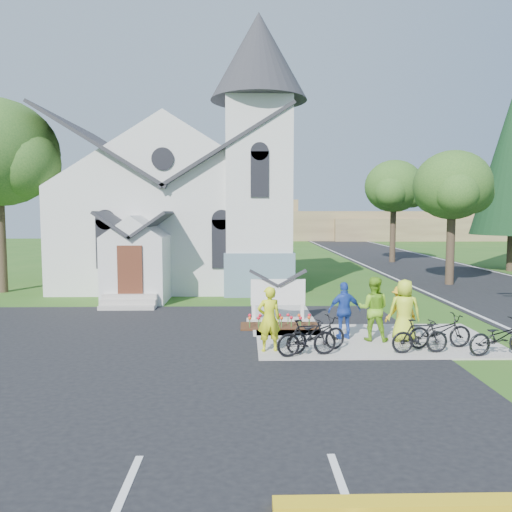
{
  "coord_description": "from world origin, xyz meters",
  "views": [
    {
      "loc": [
        -2.34,
        -14.02,
        3.82
      ],
      "look_at": [
        -1.93,
        5.0,
        2.16
      ],
      "focal_mm": 35.0,
      "sensor_mm": 36.0,
      "label": 1
    }
  ],
  "objects_px": {
    "bike_4": "(500,337)",
    "bike_1": "(307,338)",
    "cyclist_2": "(344,310)",
    "cyclist_3": "(401,312)",
    "bike_2": "(439,331)",
    "bike_3": "(420,336)",
    "cyclist_1": "(373,309)",
    "cyclist_0": "(269,319)",
    "cyclist_4": "(404,311)",
    "bike_0": "(316,334)",
    "church_sign": "(278,293)"
  },
  "relations": [
    {
      "from": "bike_4",
      "to": "bike_1",
      "type": "bearing_deg",
      "value": 78.5
    },
    {
      "from": "cyclist_2",
      "to": "cyclist_3",
      "type": "height_order",
      "value": "cyclist_2"
    },
    {
      "from": "bike_2",
      "to": "bike_1",
      "type": "bearing_deg",
      "value": 94.27
    },
    {
      "from": "bike_1",
      "to": "bike_3",
      "type": "height_order",
      "value": "bike_1"
    },
    {
      "from": "cyclist_1",
      "to": "cyclist_3",
      "type": "xyz_separation_m",
      "value": [
        0.92,
        0.28,
        -0.15
      ]
    },
    {
      "from": "bike_3",
      "to": "bike_4",
      "type": "bearing_deg",
      "value": -99.32
    },
    {
      "from": "bike_1",
      "to": "bike_2",
      "type": "xyz_separation_m",
      "value": [
        3.79,
        0.7,
        -0.01
      ]
    },
    {
      "from": "cyclist_0",
      "to": "cyclist_4",
      "type": "distance_m",
      "value": 4.11
    },
    {
      "from": "bike_0",
      "to": "bike_4",
      "type": "xyz_separation_m",
      "value": [
        4.83,
        -0.41,
        0.0
      ]
    },
    {
      "from": "bike_0",
      "to": "bike_3",
      "type": "height_order",
      "value": "bike_0"
    },
    {
      "from": "bike_2",
      "to": "bike_3",
      "type": "distance_m",
      "value": 0.88
    },
    {
      "from": "bike_0",
      "to": "bike_3",
      "type": "distance_m",
      "value": 2.78
    },
    {
      "from": "cyclist_3",
      "to": "bike_1",
      "type": "bearing_deg",
      "value": 15.99
    },
    {
      "from": "church_sign",
      "to": "bike_3",
      "type": "xyz_separation_m",
      "value": [
        3.54,
        -4.2,
        -0.51
      ]
    },
    {
      "from": "bike_3",
      "to": "bike_2",
      "type": "bearing_deg",
      "value": -59.09
    },
    {
      "from": "bike_1",
      "to": "bike_4",
      "type": "relative_size",
      "value": 0.9
    },
    {
      "from": "bike_2",
      "to": "bike_4",
      "type": "xyz_separation_m",
      "value": [
        1.34,
        -0.7,
        0.0
      ]
    },
    {
      "from": "bike_0",
      "to": "cyclist_4",
      "type": "height_order",
      "value": "cyclist_4"
    },
    {
      "from": "cyclist_0",
      "to": "cyclist_2",
      "type": "relative_size",
      "value": 1.04
    },
    {
      "from": "cyclist_4",
      "to": "bike_4",
      "type": "distance_m",
      "value": 2.57
    },
    {
      "from": "church_sign",
      "to": "bike_1",
      "type": "xyz_separation_m",
      "value": [
        0.47,
        -4.4,
        -0.48
      ]
    },
    {
      "from": "cyclist_1",
      "to": "cyclist_2",
      "type": "relative_size",
      "value": 1.11
    },
    {
      "from": "cyclist_1",
      "to": "cyclist_0",
      "type": "bearing_deg",
      "value": 34.87
    },
    {
      "from": "cyclist_1",
      "to": "bike_1",
      "type": "xyz_separation_m",
      "value": [
        -2.15,
        -1.59,
        -0.45
      ]
    },
    {
      "from": "bike_2",
      "to": "bike_3",
      "type": "height_order",
      "value": "bike_2"
    },
    {
      "from": "church_sign",
      "to": "cyclist_3",
      "type": "distance_m",
      "value": 4.36
    },
    {
      "from": "church_sign",
      "to": "bike_3",
      "type": "relative_size",
      "value": 1.42
    },
    {
      "from": "bike_1",
      "to": "bike_2",
      "type": "distance_m",
      "value": 3.86
    },
    {
      "from": "bike_0",
      "to": "bike_2",
      "type": "relative_size",
      "value": 1.0
    },
    {
      "from": "cyclist_1",
      "to": "cyclist_3",
      "type": "relative_size",
      "value": 1.19
    },
    {
      "from": "cyclist_1",
      "to": "cyclist_3",
      "type": "height_order",
      "value": "cyclist_1"
    },
    {
      "from": "bike_0",
      "to": "bike_1",
      "type": "distance_m",
      "value": 0.51
    },
    {
      "from": "bike_1",
      "to": "cyclist_4",
      "type": "xyz_separation_m",
      "value": [
        3.03,
        1.43,
        0.43
      ]
    },
    {
      "from": "bike_1",
      "to": "bike_3",
      "type": "bearing_deg",
      "value": -98.31
    },
    {
      "from": "bike_0",
      "to": "cyclist_3",
      "type": "bearing_deg",
      "value": -85.61
    },
    {
      "from": "cyclist_1",
      "to": "bike_3",
      "type": "xyz_separation_m",
      "value": [
        0.91,
        -1.38,
        -0.48
      ]
    },
    {
      "from": "cyclist_1",
      "to": "cyclist_4",
      "type": "distance_m",
      "value": 0.89
    },
    {
      "from": "cyclist_2",
      "to": "bike_2",
      "type": "relative_size",
      "value": 0.94
    },
    {
      "from": "bike_0",
      "to": "church_sign",
      "type": "bearing_deg",
      "value": -12.3
    },
    {
      "from": "cyclist_0",
      "to": "cyclist_2",
      "type": "bearing_deg",
      "value": -161.56
    },
    {
      "from": "church_sign",
      "to": "bike_1",
      "type": "relative_size",
      "value": 1.34
    },
    {
      "from": "bike_3",
      "to": "church_sign",
      "type": "bearing_deg",
      "value": 36.45
    },
    {
      "from": "cyclist_0",
      "to": "bike_4",
      "type": "xyz_separation_m",
      "value": [
        6.1,
        -0.51,
        -0.41
      ]
    },
    {
      "from": "cyclist_3",
      "to": "bike_4",
      "type": "distance_m",
      "value": 2.79
    },
    {
      "from": "bike_2",
      "to": "cyclist_4",
      "type": "height_order",
      "value": "cyclist_4"
    },
    {
      "from": "cyclist_2",
      "to": "cyclist_4",
      "type": "distance_m",
      "value": 1.73
    },
    {
      "from": "bike_1",
      "to": "cyclist_2",
      "type": "bearing_deg",
      "value": -48.89
    },
    {
      "from": "cyclist_0",
      "to": "bike_3",
      "type": "relative_size",
      "value": 1.15
    },
    {
      "from": "bike_3",
      "to": "bike_0",
      "type": "bearing_deg",
      "value": 81.95
    },
    {
      "from": "cyclist_1",
      "to": "cyclist_4",
      "type": "relative_size",
      "value": 1.03
    }
  ]
}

